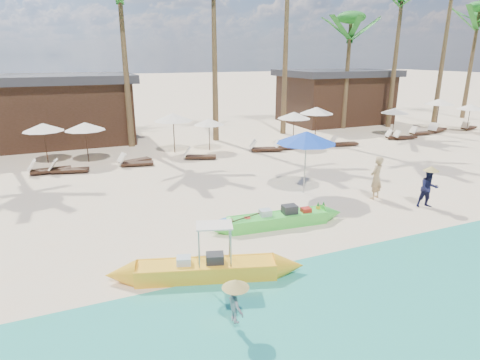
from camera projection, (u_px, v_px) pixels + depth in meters
name	position (u px, v px, depth m)	size (l,w,h in m)	color
ground	(293.00, 221.00, 13.82)	(240.00, 240.00, 0.00)	beige
wet_sand_strip	(400.00, 298.00, 9.42)	(240.00, 4.50, 0.01)	tan
green_canoe	(278.00, 219.00, 13.34)	(5.36, 0.99, 0.68)	green
yellow_canoe	(206.00, 269.00, 10.21)	(5.51, 2.00, 1.47)	yellow
tourist	(376.00, 178.00, 15.72)	(0.63, 0.41, 1.72)	tan
vendor_green	(429.00, 188.00, 14.85)	(0.72, 0.56, 1.47)	#141637
vendor_yellow	(236.00, 304.00, 8.17)	(0.56, 0.32, 0.87)	gray
blue_umbrella	(306.00, 137.00, 15.93)	(2.40, 2.40, 2.58)	#99999E
resort_parasol_3	(43.00, 127.00, 20.64)	(2.05, 2.05, 2.12)	#341E15
lounger_3_right	(48.00, 169.00, 19.26)	(1.93, 0.64, 0.65)	#341E15
resort_parasol_4	(85.00, 126.00, 20.84)	(2.07, 2.07, 2.13)	#341E15
lounger_4_left	(67.00, 169.00, 19.34)	(1.86, 0.95, 0.61)	#341E15
lounger_4_right	(135.00, 163.00, 20.56)	(1.75, 0.81, 0.57)	#341E15
resort_parasol_5	(173.00, 117.00, 22.90)	(2.23, 2.23, 2.30)	#341E15
lounger_5_left	(133.00, 160.00, 20.98)	(1.81, 1.04, 0.59)	#341E15
resort_parasol_6	(209.00, 122.00, 23.58)	(1.84, 1.84, 1.90)	#341E15
lounger_6_left	(198.00, 156.00, 21.91)	(1.84, 1.08, 0.60)	#341E15
lounger_6_right	(264.00, 148.00, 23.66)	(2.01, 1.12, 0.65)	#341E15
resort_parasol_7	(294.00, 115.00, 24.68)	(2.06, 2.06, 2.12)	#341E15
lounger_7_left	(286.00, 146.00, 24.18)	(1.71, 0.56, 0.58)	#341E15
lounger_7_right	(298.00, 143.00, 25.07)	(1.82, 1.00, 0.59)	#341E15
resort_parasol_8	(317.00, 110.00, 25.94)	(2.20, 2.20, 2.26)	#341E15
lounger_8_left	(342.00, 143.00, 25.09)	(1.85, 0.86, 0.60)	#341E15
resort_parasol_9	(395.00, 111.00, 27.98)	(1.89, 1.89, 1.95)	#341E15
lounger_9_left	(404.00, 137.00, 27.08)	(1.72, 0.67, 0.57)	#341E15
lounger_9_right	(397.00, 136.00, 27.14)	(1.81, 1.06, 0.59)	#341E15
resort_parasol_10	(440.00, 102.00, 30.66)	(2.22, 2.22, 2.28)	#341E15
lounger_10_left	(420.00, 132.00, 28.52)	(1.74, 0.59, 0.59)	#341E15
lounger_10_right	(437.00, 129.00, 29.57)	(2.09, 1.25, 0.68)	#341E15
resort_parasol_11	(471.00, 107.00, 29.50)	(1.96, 1.96, 2.02)	#341E15
lounger_11_left	(468.00, 127.00, 30.63)	(1.79, 0.94, 0.58)	#341E15
palm_6	(350.00, 32.00, 29.24)	(2.08, 2.08, 8.51)	brown
palm_7	(401.00, 5.00, 29.30)	(2.08, 2.08, 11.08)	brown
palm_9	(478.00, 23.00, 34.12)	(2.08, 2.08, 9.82)	brown
pavilion_west	(48.00, 109.00, 25.62)	(10.80, 6.60, 4.30)	#341E15
pavilion_east	(335.00, 96.00, 33.74)	(8.80, 6.60, 4.30)	#341E15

